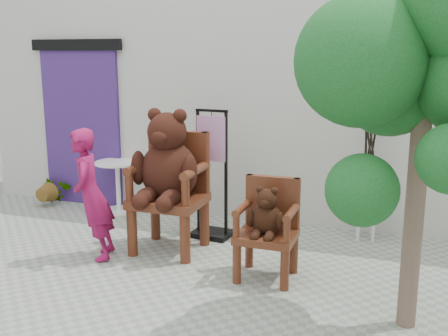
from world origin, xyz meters
name	(u,v)px	position (x,y,z in m)	size (l,w,h in m)	color
ground_plane	(221,318)	(0.00, 0.00, 0.00)	(60.00, 60.00, 0.00)	gray
back_wall	(300,103)	(0.00, 3.10, 1.50)	(9.00, 1.00, 3.00)	beige
doorway	(82,124)	(-3.00, 2.58, 1.16)	(1.40, 0.11, 2.33)	#3E2267
chair_big	(169,171)	(-1.05, 1.29, 0.89)	(0.75, 0.83, 1.57)	#471E0F
chair_small	(268,221)	(0.14, 0.94, 0.56)	(0.55, 0.51, 0.96)	#471E0F
person	(92,195)	(-1.71, 0.79, 0.69)	(0.51, 0.33, 1.39)	#8E1147
cafe_table	(118,181)	(-2.32, 2.35, 0.44)	(0.60, 0.60, 0.70)	white
display_stand	(212,189)	(-0.76, 1.84, 0.58)	(0.48, 0.39, 1.51)	black
stool_bucket	(368,186)	(0.97, 2.35, 0.64)	(0.32, 0.32, 1.45)	white
tree	(425,50)	(1.42, 0.38, 2.16)	(1.74, 1.58, 2.97)	brown
potted_plant	(53,188)	(-3.40, 2.35, 0.24)	(0.43, 0.37, 0.48)	#103D1A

